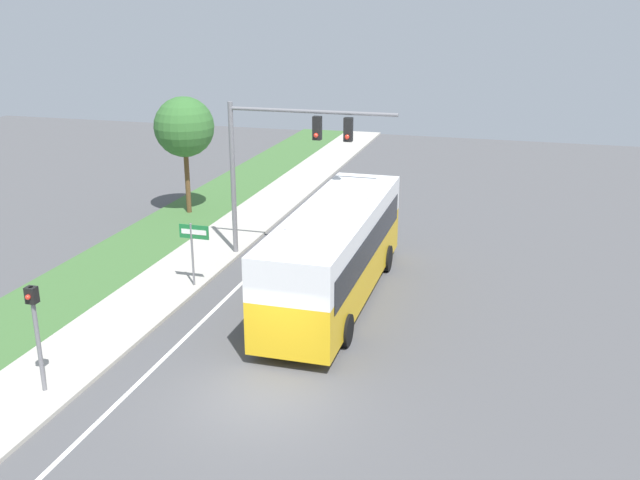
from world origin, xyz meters
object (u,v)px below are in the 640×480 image
at_px(pedestrian_signal, 35,323).
at_px(street_sign, 193,243).
at_px(signal_gantry, 281,149).
at_px(bus, 335,248).

xyz_separation_m(pedestrian_signal, street_sign, (0.68, 7.95, -0.36)).
bearing_deg(pedestrian_signal, signal_gantry, 76.90).
relative_size(signal_gantry, pedestrian_signal, 2.17).
distance_m(bus, street_sign, 5.22).
bearing_deg(bus, pedestrian_signal, -125.24).
distance_m(bus, pedestrian_signal, 10.19).
bearing_deg(street_sign, signal_gantry, 61.82).
height_order(pedestrian_signal, street_sign, pedestrian_signal).
bearing_deg(pedestrian_signal, bus, 54.76).
height_order(signal_gantry, pedestrian_signal, signal_gantry).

